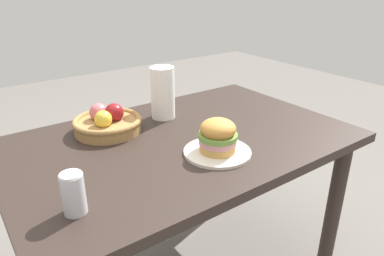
{
  "coord_description": "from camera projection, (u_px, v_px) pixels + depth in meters",
  "views": [
    {
      "loc": [
        -0.74,
        -1.11,
        1.37
      ],
      "look_at": [
        0.01,
        -0.06,
        0.81
      ],
      "focal_mm": 33.22,
      "sensor_mm": 36.0,
      "label": 1
    }
  ],
  "objects": [
    {
      "name": "dining_table",
      "position": [
        182.0,
        159.0,
        1.51
      ],
      "size": [
        1.4,
        0.9,
        0.75
      ],
      "color": "#2D231E",
      "rests_on": "ground_plane"
    },
    {
      "name": "plate",
      "position": [
        217.0,
        152.0,
        1.33
      ],
      "size": [
        0.25,
        0.25,
        0.01
      ],
      "primitive_type": "cylinder",
      "color": "silver",
      "rests_on": "dining_table"
    },
    {
      "name": "sandwich",
      "position": [
        218.0,
        135.0,
        1.31
      ],
      "size": [
        0.15,
        0.15,
        0.13
      ],
      "color": "tan",
      "rests_on": "plate"
    },
    {
      "name": "soda_can",
      "position": [
        73.0,
        193.0,
        0.98
      ],
      "size": [
        0.07,
        0.07,
        0.13
      ],
      "color": "silver",
      "rests_on": "dining_table"
    },
    {
      "name": "fruit_basket",
      "position": [
        107.0,
        122.0,
        1.51
      ],
      "size": [
        0.29,
        0.29,
        0.12
      ],
      "color": "#9E7542",
      "rests_on": "dining_table"
    },
    {
      "name": "paper_towel_roll",
      "position": [
        163.0,
        93.0,
        1.63
      ],
      "size": [
        0.11,
        0.11,
        0.24
      ],
      "primitive_type": "cylinder",
      "color": "white",
      "rests_on": "dining_table"
    }
  ]
}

